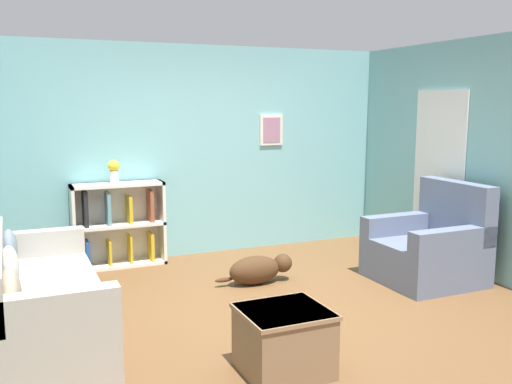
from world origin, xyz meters
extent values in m
plane|color=brown|center=(0.00, 0.00, 0.00)|extent=(14.00, 14.00, 0.00)
cube|color=#7AB7BC|center=(0.00, 2.25, 1.30)|extent=(5.60, 0.10, 2.60)
cube|color=silver|center=(1.00, 2.19, 1.55)|extent=(0.32, 0.02, 0.40)
cube|color=#A37089|center=(1.00, 2.18, 1.55)|extent=(0.24, 0.01, 0.32)
cube|color=#7AB7BC|center=(2.55, 0.00, 1.30)|extent=(0.10, 5.00, 2.60)
cube|color=white|center=(2.49, 0.70, 1.02)|extent=(0.02, 0.84, 2.05)
sphere|color=tan|center=(2.46, 0.35, 1.00)|extent=(0.05, 0.05, 0.05)
cube|color=#ADA89E|center=(-1.98, 0.10, 0.24)|extent=(0.87, 2.07, 0.47)
cube|color=#ADA89E|center=(-1.98, -0.85, 0.59)|extent=(0.87, 0.16, 0.24)
cube|color=#ADA89E|center=(-1.98, 1.05, 0.59)|extent=(0.87, 0.16, 0.24)
ellipsoid|color=tan|center=(-2.21, -0.62, 0.65)|extent=(0.14, 0.36, 0.36)
ellipsoid|color=beige|center=(-2.21, 0.10, 0.64)|extent=(0.14, 0.34, 0.34)
ellipsoid|color=slate|center=(-2.21, 0.82, 0.63)|extent=(0.14, 0.32, 0.32)
cube|color=silver|center=(-1.54, 2.03, 0.49)|extent=(0.04, 0.30, 0.98)
cube|color=silver|center=(-0.52, 2.03, 0.49)|extent=(0.04, 0.30, 0.98)
cube|color=silver|center=(-1.03, 2.17, 0.49)|extent=(1.06, 0.02, 0.98)
cube|color=silver|center=(-1.03, 2.03, 0.02)|extent=(1.06, 0.30, 0.04)
cube|color=silver|center=(-1.03, 2.03, 0.49)|extent=(1.06, 0.30, 0.04)
cube|color=silver|center=(-1.03, 2.03, 0.97)|extent=(1.06, 0.30, 0.04)
cube|color=#234C9E|center=(-1.41, 2.02, 0.18)|extent=(0.04, 0.23, 0.32)
cube|color=black|center=(-1.40, 2.02, 0.71)|extent=(0.04, 0.23, 0.41)
cube|color=gold|center=(-1.16, 2.02, 0.17)|extent=(0.03, 0.23, 0.31)
cube|color=#60939E|center=(-1.15, 2.02, 0.70)|extent=(0.04, 0.23, 0.37)
cube|color=gold|center=(-0.92, 2.02, 0.19)|extent=(0.03, 0.23, 0.34)
cube|color=gold|center=(-0.91, 2.02, 0.67)|extent=(0.04, 0.23, 0.32)
cube|color=gold|center=(-0.67, 2.02, 0.19)|extent=(0.04, 0.23, 0.35)
cube|color=brown|center=(-0.66, 2.02, 0.70)|extent=(0.04, 0.23, 0.37)
cube|color=slate|center=(1.86, 0.14, 0.22)|extent=(0.99, 1.00, 0.44)
cube|color=slate|center=(2.26, 0.14, 0.75)|extent=(0.18, 1.00, 0.62)
cube|color=slate|center=(1.86, -0.27, 0.55)|extent=(0.99, 0.18, 0.22)
cube|color=slate|center=(1.86, 0.56, 0.55)|extent=(0.99, 0.18, 0.22)
cube|color=#846647|center=(-0.46, -1.15, 0.23)|extent=(0.58, 0.54, 0.47)
cube|color=#8F6E4D|center=(-0.46, -1.15, 0.45)|extent=(0.61, 0.57, 0.03)
ellipsoid|color=#472D19|center=(0.15, 0.77, 0.15)|extent=(0.56, 0.27, 0.30)
sphere|color=#472D19|center=(0.48, 0.77, 0.19)|extent=(0.20, 0.20, 0.20)
ellipsoid|color=#472D19|center=(-0.19, 0.81, 0.08)|extent=(0.20, 0.05, 0.05)
cylinder|color=silver|center=(-1.07, 2.03, 1.06)|extent=(0.10, 0.10, 0.15)
sphere|color=yellow|center=(-1.07, 2.03, 1.19)|extent=(0.13, 0.13, 0.13)
camera|label=1|loc=(-2.17, -4.56, 1.90)|focal=40.00mm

